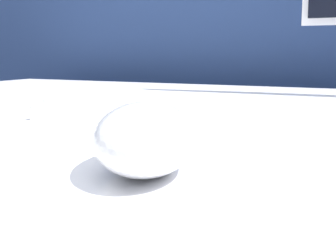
# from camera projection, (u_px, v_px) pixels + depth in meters

# --- Properties ---
(partition_panel) EXTENTS (5.00, 0.03, 1.22)m
(partition_panel) POSITION_uv_depth(u_px,v_px,m) (322.00, 151.00, 1.15)
(partition_panel) COLOR navy
(partition_panel) RESTS_ON ground_plane
(computer_mouse_near) EXTENTS (0.11, 0.14, 0.05)m
(computer_mouse_near) POSITION_uv_depth(u_px,v_px,m) (145.00, 137.00, 0.31)
(computer_mouse_near) COLOR white
(computer_mouse_near) RESTS_ON desk
(keyboard) EXTENTS (0.44, 0.16, 0.02)m
(keyboard) POSITION_uv_depth(u_px,v_px,m) (225.00, 112.00, 0.52)
(keyboard) COLOR white
(keyboard) RESTS_ON desk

